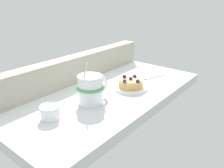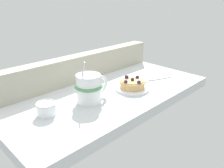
{
  "view_description": "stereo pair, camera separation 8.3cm",
  "coord_description": "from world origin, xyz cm",
  "px_view_note": "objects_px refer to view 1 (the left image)",
  "views": [
    {
      "loc": [
        -61.58,
        -52.5,
        35.52
      ],
      "look_at": [
        -1.67,
        -4.12,
        4.51
      ],
      "focal_mm": 36.61,
      "sensor_mm": 36.0,
      "label": 1
    },
    {
      "loc": [
        -56.03,
        -58.66,
        35.52
      ],
      "look_at": [
        -1.67,
        -4.12,
        4.51
      ],
      "focal_mm": 36.61,
      "sensor_mm": 36.0,
      "label": 2
    }
  ],
  "objects_px": {
    "dessert_plate": "(130,88)",
    "raspberry_tart": "(131,83)",
    "coffee_mug": "(91,89)",
    "sugar_bowl": "(51,112)",
    "dessert_fork": "(150,78)"
  },
  "relations": [
    {
      "from": "coffee_mug",
      "to": "sugar_bowl",
      "type": "height_order",
      "value": "coffee_mug"
    },
    {
      "from": "dessert_plate",
      "to": "raspberry_tart",
      "type": "height_order",
      "value": "raspberry_tart"
    },
    {
      "from": "raspberry_tart",
      "to": "sugar_bowl",
      "type": "height_order",
      "value": "raspberry_tart"
    },
    {
      "from": "coffee_mug",
      "to": "dessert_fork",
      "type": "xyz_separation_m",
      "value": [
        0.33,
        -0.04,
        -0.05
      ]
    },
    {
      "from": "dessert_plate",
      "to": "raspberry_tart",
      "type": "xyz_separation_m",
      "value": [
        0.0,
        0.0,
        0.02
      ]
    },
    {
      "from": "dessert_fork",
      "to": "raspberry_tart",
      "type": "bearing_deg",
      "value": 179.08
    },
    {
      "from": "dessert_plate",
      "to": "sugar_bowl",
      "type": "relative_size",
      "value": 2.07
    },
    {
      "from": "coffee_mug",
      "to": "sugar_bowl",
      "type": "relative_size",
      "value": 2.36
    },
    {
      "from": "dessert_plate",
      "to": "raspberry_tart",
      "type": "relative_size",
      "value": 1.37
    },
    {
      "from": "dessert_fork",
      "to": "sugar_bowl",
      "type": "xyz_separation_m",
      "value": [
        -0.49,
        0.06,
        0.02
      ]
    },
    {
      "from": "dessert_plate",
      "to": "coffee_mug",
      "type": "xyz_separation_m",
      "value": [
        -0.19,
        0.04,
        0.05
      ]
    },
    {
      "from": "dessert_plate",
      "to": "coffee_mug",
      "type": "relative_size",
      "value": 0.88
    },
    {
      "from": "raspberry_tart",
      "to": "sugar_bowl",
      "type": "bearing_deg",
      "value": 170.73
    },
    {
      "from": "raspberry_tart",
      "to": "coffee_mug",
      "type": "height_order",
      "value": "coffee_mug"
    },
    {
      "from": "sugar_bowl",
      "to": "raspberry_tart",
      "type": "bearing_deg",
      "value": -9.27
    }
  ]
}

